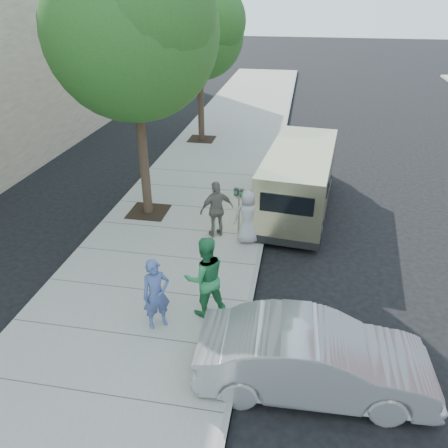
# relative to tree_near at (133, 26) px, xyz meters

# --- Properties ---
(ground) EXTENTS (120.00, 120.00, 0.00)m
(ground) POSITION_rel_tree_near_xyz_m (2.25, -2.40, -5.55)
(ground) COLOR black
(ground) RESTS_ON ground
(sidewalk) EXTENTS (5.00, 60.00, 0.15)m
(sidewalk) POSITION_rel_tree_near_xyz_m (1.25, -2.40, -5.47)
(sidewalk) COLOR gray
(sidewalk) RESTS_ON ground
(curb_face) EXTENTS (0.12, 60.00, 0.16)m
(curb_face) POSITION_rel_tree_near_xyz_m (3.69, -2.40, -5.47)
(curb_face) COLOR gray
(curb_face) RESTS_ON ground
(tree_near) EXTENTS (4.62, 4.60, 7.53)m
(tree_near) POSITION_rel_tree_near_xyz_m (0.00, 0.00, 0.00)
(tree_near) COLOR black
(tree_near) RESTS_ON sidewalk
(tree_far) EXTENTS (3.92, 3.80, 6.49)m
(tree_far) POSITION_rel_tree_near_xyz_m (-0.00, 7.60, -0.66)
(tree_far) COLOR black
(tree_far) RESTS_ON sidewalk
(parking_meter) EXTENTS (0.30, 0.17, 1.39)m
(parking_meter) POSITION_rel_tree_near_xyz_m (2.97, -0.82, -4.39)
(parking_meter) COLOR gray
(parking_meter) RESTS_ON sidewalk
(van) EXTENTS (2.39, 5.75, 2.08)m
(van) POSITION_rel_tree_near_xyz_m (4.56, 1.22, -4.45)
(van) COLOR beige
(van) RESTS_ON ground
(sedan) EXTENTS (4.22, 1.63, 1.37)m
(sedan) POSITION_rel_tree_near_xyz_m (5.08, -5.93, -4.86)
(sedan) COLOR #9C9FA3
(sedan) RESTS_ON ground
(person_officer) EXTENTS (0.69, 0.65, 1.59)m
(person_officer) POSITION_rel_tree_near_xyz_m (1.89, -5.00, -4.60)
(person_officer) COLOR #475C98
(person_officer) RESTS_ON sidewalk
(person_green_shirt) EXTENTS (1.12, 1.04, 1.85)m
(person_green_shirt) POSITION_rel_tree_near_xyz_m (2.78, -4.41, -4.47)
(person_green_shirt) COLOR #298047
(person_green_shirt) RESTS_ON sidewalk
(person_gray_shirt) EXTENTS (0.86, 0.66, 1.57)m
(person_gray_shirt) POSITION_rel_tree_near_xyz_m (3.28, -1.25, -4.61)
(person_gray_shirt) COLOR #A5A6A8
(person_gray_shirt) RESTS_ON sidewalk
(person_striped_polo) EXTENTS (1.04, 0.86, 1.66)m
(person_striped_polo) POSITION_rel_tree_near_xyz_m (2.38, -1.08, -4.57)
(person_striped_polo) COLOR slate
(person_striped_polo) RESTS_ON sidewalk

